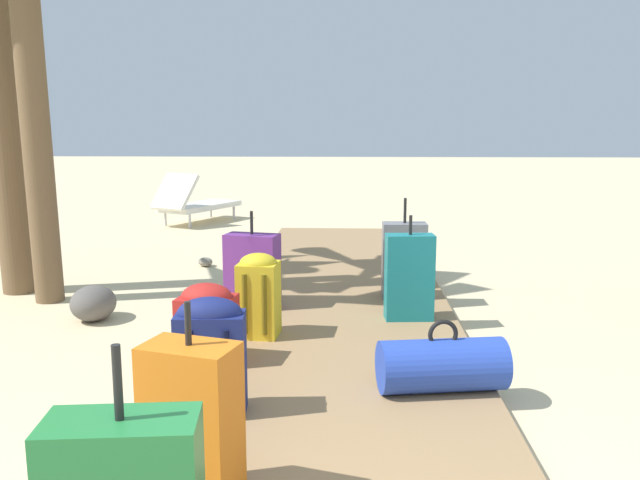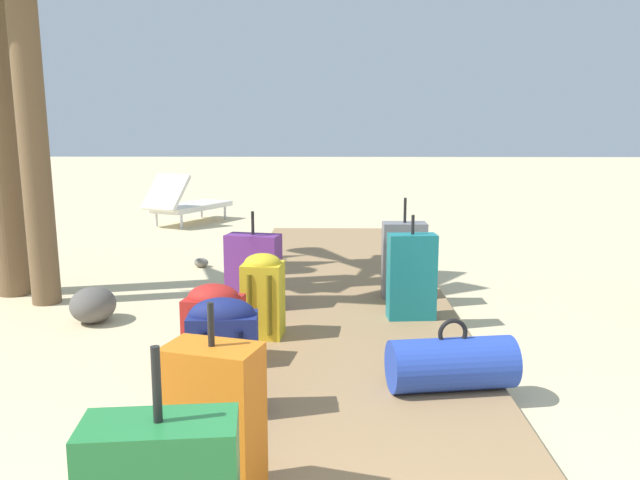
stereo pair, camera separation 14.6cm
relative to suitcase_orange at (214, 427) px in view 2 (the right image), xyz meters
name	(u,v)px [view 2 (the right image)]	position (x,y,z in m)	size (l,w,h in m)	color
ground_plane	(341,352)	(0.49, 1.91, -0.39)	(60.00, 60.00, 0.00)	beige
boardwalk	(340,312)	(0.49, 2.73, -0.35)	(1.78, 8.22, 0.08)	#9E7A51
suitcase_orange	(214,427)	(0.00, 0.00, 0.00)	(0.39, 0.30, 0.79)	orange
suitcase_purple	(254,271)	(-0.19, 2.74, -0.02)	(0.45, 0.29, 0.76)	#6B2D84
backpack_red	(214,322)	(-0.28, 1.50, -0.06)	(0.36, 0.31, 0.49)	red
backpack_navy	(223,354)	(-0.10, 0.78, 0.00)	(0.35, 0.23, 0.59)	navy
suitcase_grey	(404,260)	(1.03, 3.08, 0.00)	(0.36, 0.22, 0.84)	slate
suitcase_teal	(412,276)	(1.02, 2.44, 0.01)	(0.36, 0.20, 0.78)	#197A7F
duffel_bag_blue	(452,364)	(1.08, 1.11, -0.17)	(0.71, 0.39, 0.40)	#2847B7
backpack_yellow	(263,293)	(-0.04, 2.00, -0.01)	(0.28, 0.29, 0.57)	gold
lounge_chair	(186,203)	(-1.87, 7.73, -0.06)	(1.20, 1.64, 0.80)	white
rock_left_far	(93,305)	(-1.41, 2.56, -0.26)	(0.35, 0.40, 0.27)	#5B5651
rock_left_mid	(201,263)	(-0.99, 4.57, -0.34)	(0.17, 0.14, 0.10)	gray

